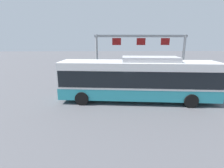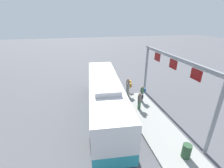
{
  "view_description": "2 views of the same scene",
  "coord_description": "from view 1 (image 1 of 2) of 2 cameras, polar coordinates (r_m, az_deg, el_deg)",
  "views": [
    {
      "loc": [
        2.36,
        12.8,
        4.69
      ],
      "look_at": [
        1.97,
        -0.02,
        1.36
      ],
      "focal_mm": 27.5,
      "sensor_mm": 36.0,
      "label": 1
    },
    {
      "loc": [
        -11.55,
        2.1,
        7.8
      ],
      "look_at": [
        3.67,
        -1.48,
        1.18
      ],
      "focal_mm": 24.9,
      "sensor_mm": 36.0,
      "label": 2
    }
  ],
  "objects": [
    {
      "name": "ground_plane",
      "position": [
        13.84,
        8.2,
        -5.44
      ],
      "size": [
        120.0,
        120.0,
        0.0
      ],
      "primitive_type": "plane",
      "color": "#56565B"
    },
    {
      "name": "platform_sign_gantry",
      "position": [
        18.43,
        9.52,
        11.46
      ],
      "size": [
        9.55,
        0.24,
        5.2
      ],
      "color": "gray",
      "rests_on": "ground"
    },
    {
      "name": "bus_main",
      "position": [
        13.33,
        8.52,
        1.91
      ],
      "size": [
        12.02,
        3.62,
        3.46
      ],
      "rotation": [
        0.0,
        0.0,
        -0.09
      ],
      "color": "teal",
      "rests_on": "ground"
    },
    {
      "name": "platform_curb",
      "position": [
        17.47,
        13.11,
        -1.16
      ],
      "size": [
        10.0,
        2.8,
        0.16
      ],
      "primitive_type": "cube",
      "color": "#9E9E99",
      "rests_on": "ground"
    },
    {
      "name": "person_boarding",
      "position": [
        16.67,
        -6.42,
        1.26
      ],
      "size": [
        0.44,
        0.58,
        1.67
      ],
      "rotation": [
        0.0,
        0.0,
        1.3
      ],
      "color": "#334C8C",
      "rests_on": "ground"
    },
    {
      "name": "trash_bin",
      "position": [
        18.92,
        24.08,
        0.8
      ],
      "size": [
        0.52,
        0.52,
        0.9
      ],
      "primitive_type": "cylinder",
      "color": "#2D5133",
      "rests_on": "platform_curb"
    },
    {
      "name": "person_waiting_mid",
      "position": [
        17.16,
        2.55,
        2.27
      ],
      "size": [
        0.36,
        0.54,
        1.67
      ],
      "rotation": [
        0.0,
        0.0,
        1.64
      ],
      "color": "slate",
      "rests_on": "platform_curb"
    },
    {
      "name": "person_waiting_far",
      "position": [
        16.53,
        7.32,
        1.69
      ],
      "size": [
        0.53,
        0.61,
        1.67
      ],
      "rotation": [
        0.0,
        0.0,
        2.09
      ],
      "color": "#476B4C",
      "rests_on": "platform_curb"
    },
    {
      "name": "person_waiting_near",
      "position": [
        16.21,
        -2.31,
        1.54
      ],
      "size": [
        0.37,
        0.55,
        1.67
      ],
      "rotation": [
        0.0,
        0.0,
        1.68
      ],
      "color": "gray",
      "rests_on": "platform_curb"
    }
  ]
}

